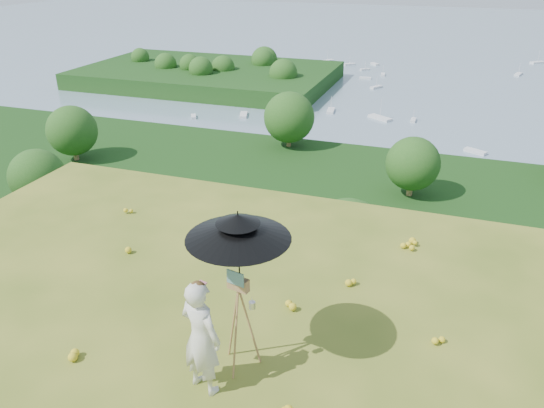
% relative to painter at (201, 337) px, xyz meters
% --- Properties ---
extents(forest_slope, '(140.00, 56.00, 22.00)m').
position_rel_painter_xyz_m(forest_slope, '(-0.01, 34.25, -29.82)').
color(forest_slope, black).
rests_on(forest_slope, bay_water).
extents(shoreline_tier, '(170.00, 28.00, 8.00)m').
position_rel_painter_xyz_m(shoreline_tier, '(-0.01, 74.25, -36.82)').
color(shoreline_tier, slate).
rests_on(shoreline_tier, bay_water).
extents(bay_water, '(700.00, 700.00, 0.00)m').
position_rel_painter_xyz_m(bay_water, '(-0.01, 239.25, -34.82)').
color(bay_water, slate).
rests_on(bay_water, ground).
extents(peninsula, '(90.00, 60.00, 12.00)m').
position_rel_painter_xyz_m(peninsula, '(-75.01, 154.25, -29.82)').
color(peninsula, black).
rests_on(peninsula, bay_water).
extents(slope_trees, '(110.00, 50.00, 6.00)m').
position_rel_painter_xyz_m(slope_trees, '(-0.01, 34.25, -15.82)').
color(slope_trees, '#174715').
rests_on(slope_trees, forest_slope).
extents(harbor_town, '(110.00, 22.00, 5.00)m').
position_rel_painter_xyz_m(harbor_town, '(-0.01, 74.25, -30.32)').
color(harbor_town, silver).
rests_on(harbor_town, shoreline_tier).
extents(moored_boats, '(140.00, 140.00, 0.70)m').
position_rel_painter_xyz_m(moored_boats, '(-12.51, 160.25, -34.47)').
color(moored_boats, silver).
rests_on(moored_boats, bay_water).
extents(painter, '(0.69, 0.56, 1.63)m').
position_rel_painter_xyz_m(painter, '(0.00, 0.00, 0.00)').
color(painter, beige).
rests_on(painter, ground).
extents(field_easel, '(0.70, 0.70, 1.54)m').
position_rel_painter_xyz_m(field_easel, '(0.30, 0.54, -0.04)').
color(field_easel, '#9E7F42').
rests_on(field_easel, ground).
extents(sun_umbrella, '(1.59, 1.59, 1.08)m').
position_rel_painter_xyz_m(sun_umbrella, '(0.30, 0.56, 0.99)').
color(sun_umbrella, black).
rests_on(sun_umbrella, field_easel).
extents(painter_cap, '(0.24, 0.26, 0.10)m').
position_rel_painter_xyz_m(painter_cap, '(0.00, 0.00, 0.77)').
color(painter_cap, pink).
rests_on(painter_cap, painter).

